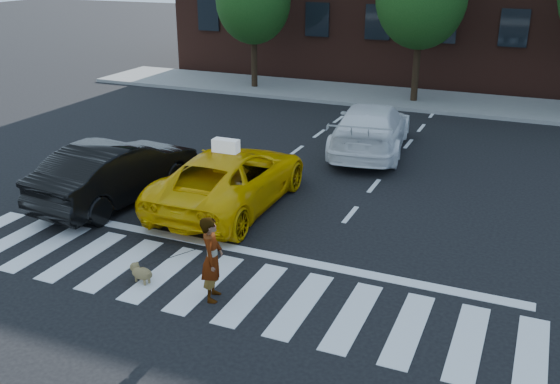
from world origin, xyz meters
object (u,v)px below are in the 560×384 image
object	(u,v)px
taxi	(231,178)
white_suv	(371,128)
woman	(212,259)
black_sedan	(117,171)
dog	(140,272)

from	to	relation	value
taxi	white_suv	distance (m)	6.20
taxi	woman	xyz separation A→B (m)	(1.81, -4.23, 0.08)
white_suv	woman	xyz separation A→B (m)	(-0.21, -10.09, 0.04)
black_sedan	woman	xyz separation A→B (m)	(4.65, -3.38, 0.03)
black_sedan	white_suv	bearing A→B (deg)	-119.92
taxi	dog	bearing A→B (deg)	91.90
white_suv	dog	xyz separation A→B (m)	(-1.82, -10.11, -0.57)
black_sedan	white_suv	size ratio (longest dim) A/B	0.90
woman	dog	distance (m)	1.73
woman	dog	xyz separation A→B (m)	(-1.62, -0.02, -0.62)
white_suv	black_sedan	bearing A→B (deg)	46.53
taxi	woman	world-z (taller)	woman
taxi	woman	bearing A→B (deg)	112.45
black_sedan	dog	distance (m)	4.60
white_suv	dog	distance (m)	10.29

